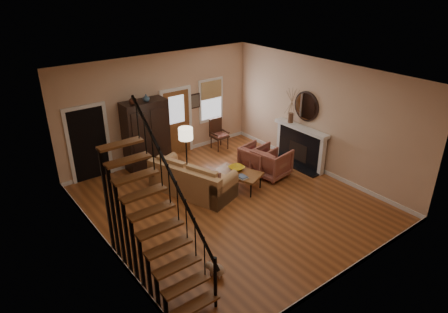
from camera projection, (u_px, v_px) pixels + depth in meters
room at (178, 132)px, 10.75m from camera, size 7.00×7.33×3.30m
staircase at (154, 207)px, 7.21m from camera, size 0.94×2.80×3.20m
fireplace at (301, 142)px, 12.11m from camera, size 0.33×1.95×2.30m
armoire at (146, 135)px, 11.79m from camera, size 1.30×0.60×2.10m
vase_a at (133, 100)px, 11.02m from camera, size 0.24×0.24×0.25m
vase_b at (146, 98)px, 11.25m from camera, size 0.20×0.20×0.21m
sofa at (193, 178)px, 10.68m from camera, size 1.69×2.49×0.85m
coffee_table at (238, 180)px, 10.97m from camera, size 1.13×1.41×0.47m
bowl at (236, 168)px, 10.99m from camera, size 0.42×0.42×0.10m
books at (242, 177)px, 10.58m from camera, size 0.23×0.31×0.06m
armchair_left at (272, 162)px, 11.53m from camera, size 1.08×1.06×0.86m
armchair_right at (258, 159)px, 11.79m from camera, size 1.04×1.02×0.81m
floor_lamp at (187, 157)px, 10.89m from camera, size 0.40×0.40×1.69m
side_chair at (219, 134)px, 13.27m from camera, size 0.54×0.54×1.02m
dog at (217, 270)px, 7.82m from camera, size 0.36×0.45×0.28m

